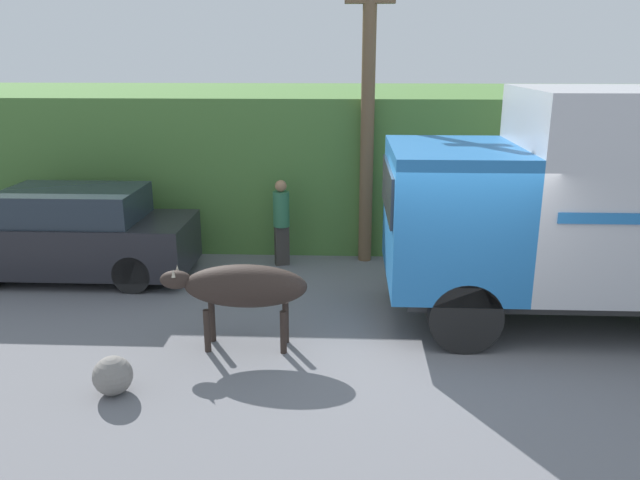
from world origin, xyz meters
TOP-DOWN VIEW (x-y plane):
  - ground_plane at (0.00, 0.00)m, footprint 60.00×60.00m
  - hillside_embankment at (0.00, 7.34)m, footprint 32.00×6.69m
  - cargo_truck at (2.45, 0.95)m, footprint 6.16×2.51m
  - brown_cow at (-2.81, -0.15)m, footprint 2.01×0.59m
  - parked_suv at (-6.36, 2.56)m, footprint 4.34×1.71m
  - pedestrian_on_hill at (-2.65, 3.41)m, footprint 0.39×0.39m
  - utility_pole at (-1.04, 3.79)m, footprint 0.90×0.25m
  - roadside_rock at (-4.17, -1.47)m, footprint 0.47×0.47m

SIDE VIEW (x-z plane):
  - ground_plane at x=0.00m, z-range 0.00..0.00m
  - roadside_rock at x=-4.17m, z-range 0.00..0.47m
  - parked_suv at x=-6.36m, z-range -0.03..1.61m
  - brown_cow at x=-2.81m, z-range 0.29..1.49m
  - pedestrian_on_hill at x=-2.65m, z-range 0.09..1.75m
  - hillside_embankment at x=0.00m, z-range 0.00..3.11m
  - cargo_truck at x=2.45m, z-range 0.14..3.61m
  - utility_pole at x=-1.04m, z-range 0.10..5.59m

